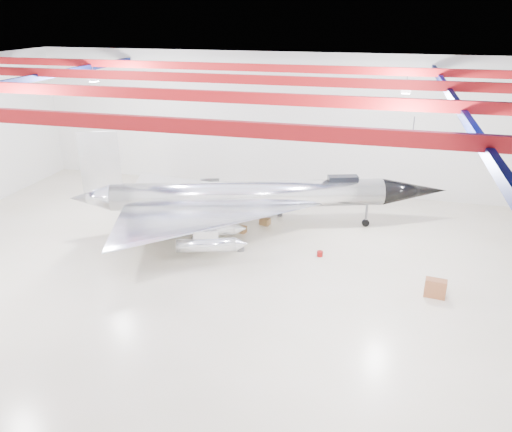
# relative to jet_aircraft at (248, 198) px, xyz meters

# --- Properties ---
(floor) EXTENTS (40.00, 40.00, 0.00)m
(floor) POSITION_rel_jet_aircraft_xyz_m (-0.59, -5.90, -2.27)
(floor) COLOR beige
(floor) RESTS_ON ground
(wall_back) EXTENTS (40.00, 0.00, 40.00)m
(wall_back) POSITION_rel_jet_aircraft_xyz_m (-0.59, 9.10, 3.23)
(wall_back) COLOR silver
(wall_back) RESTS_ON floor
(ceiling) EXTENTS (40.00, 40.00, 0.00)m
(ceiling) POSITION_rel_jet_aircraft_xyz_m (-0.59, -5.90, 8.73)
(ceiling) COLOR #0A0F38
(ceiling) RESTS_ON wall_back
(ceiling_structure) EXTENTS (39.50, 29.50, 1.08)m
(ceiling_structure) POSITION_rel_jet_aircraft_xyz_m (-0.59, -5.90, 8.05)
(ceiling_structure) COLOR maroon
(ceiling_structure) RESTS_ON ceiling
(jet_aircraft) EXTENTS (24.64, 18.25, 6.92)m
(jet_aircraft) POSITION_rel_jet_aircraft_xyz_m (0.00, 0.00, 0.00)
(jet_aircraft) COLOR silver
(jet_aircraft) RESTS_ON floor
(desk) EXTENTS (1.14, 0.66, 0.99)m
(desk) POSITION_rel_jet_aircraft_xyz_m (11.80, -5.93, -1.77)
(desk) COLOR brown
(desk) RESTS_ON floor
(crate_ply) EXTENTS (0.61, 0.53, 0.37)m
(crate_ply) POSITION_rel_jet_aircraft_xyz_m (-6.19, -0.61, -2.09)
(crate_ply) COLOR olive
(crate_ply) RESTS_ON floor
(toolbox_red) EXTENTS (0.45, 0.37, 0.30)m
(toolbox_red) POSITION_rel_jet_aircraft_xyz_m (-4.28, 3.69, -2.12)
(toolbox_red) COLOR maroon
(toolbox_red) RESTS_ON floor
(engine_drum) EXTENTS (0.63, 0.63, 0.43)m
(engine_drum) POSITION_rel_jet_aircraft_xyz_m (0.42, -3.29, -2.05)
(engine_drum) COLOR #59595B
(engine_drum) RESTS_ON floor
(parts_bin) EXTENTS (0.77, 0.67, 0.46)m
(parts_bin) POSITION_rel_jet_aircraft_xyz_m (0.95, 1.06, -2.04)
(parts_bin) COLOR olive
(parts_bin) RESTS_ON floor
(crate_small) EXTENTS (0.48, 0.42, 0.29)m
(crate_small) POSITION_rel_jet_aircraft_xyz_m (-4.87, -0.42, -2.13)
(crate_small) COLOR #59595B
(crate_small) RESTS_ON floor
(tool_chest) EXTENTS (0.44, 0.44, 0.33)m
(tool_chest) POSITION_rel_jet_aircraft_xyz_m (5.34, -2.81, -2.11)
(tool_chest) COLOR maroon
(tool_chest) RESTS_ON floor
(oil_barrel) EXTENTS (0.74, 0.65, 0.44)m
(oil_barrel) POSITION_rel_jet_aircraft_xyz_m (-0.29, -0.60, -2.05)
(oil_barrel) COLOR olive
(oil_barrel) RESTS_ON floor
(spares_box) EXTENTS (0.38, 0.38, 0.34)m
(spares_box) POSITION_rel_jet_aircraft_xyz_m (1.61, 2.93, -2.10)
(spares_box) COLOR #59595B
(spares_box) RESTS_ON floor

